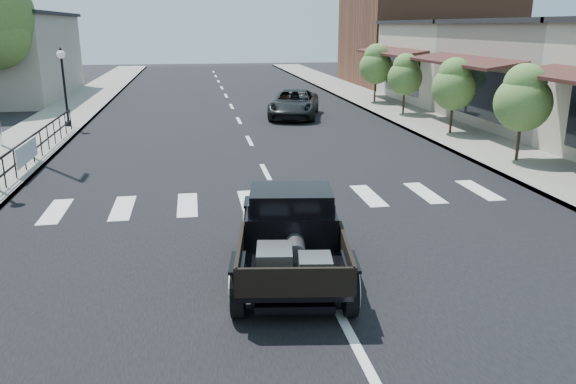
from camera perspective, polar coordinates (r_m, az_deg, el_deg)
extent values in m
plane|color=black|center=(11.01, 2.43, -7.10)|extent=(120.00, 120.00, 0.00)
cube|color=black|center=(25.33, -4.63, 6.50)|extent=(14.00, 80.00, 0.02)
cube|color=gray|center=(26.02, -23.71, 5.57)|extent=(3.00, 80.00, 0.15)
cube|color=gray|center=(27.38, 13.51, 6.99)|extent=(3.00, 80.00, 0.15)
cube|color=#BCB39F|center=(36.23, 19.11, 12.26)|extent=(10.00, 9.00, 4.50)
cube|color=brown|center=(45.43, 13.74, 14.96)|extent=(11.00, 10.00, 7.00)
imported|color=black|center=(28.16, 0.63, 8.93)|extent=(3.43, 5.26, 1.35)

